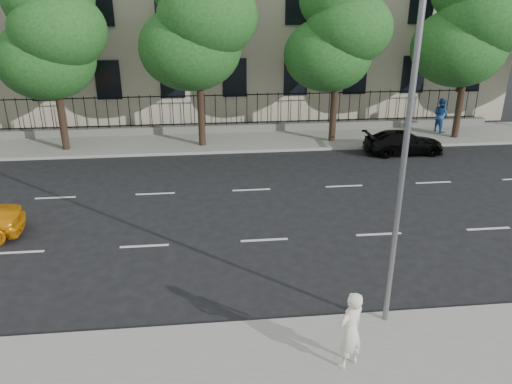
% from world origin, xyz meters
% --- Properties ---
extents(ground, '(120.00, 120.00, 0.00)m').
position_xyz_m(ground, '(0.00, 0.00, 0.00)').
color(ground, black).
rests_on(ground, ground).
extents(near_sidewalk, '(60.00, 4.00, 0.15)m').
position_xyz_m(near_sidewalk, '(0.00, -4.00, 0.07)').
color(near_sidewalk, gray).
rests_on(near_sidewalk, ground).
extents(far_sidewalk, '(60.00, 4.00, 0.15)m').
position_xyz_m(far_sidewalk, '(0.00, 14.00, 0.07)').
color(far_sidewalk, gray).
rests_on(far_sidewalk, ground).
extents(lane_markings, '(49.60, 4.62, 0.01)m').
position_xyz_m(lane_markings, '(0.00, 4.75, 0.01)').
color(lane_markings, silver).
rests_on(lane_markings, ground).
extents(iron_fence, '(30.00, 0.50, 2.20)m').
position_xyz_m(iron_fence, '(0.00, 15.70, 0.65)').
color(iron_fence, slate).
rests_on(iron_fence, far_sidewalk).
extents(street_light, '(0.25, 3.32, 8.05)m').
position_xyz_m(street_light, '(2.50, -1.77, 5.15)').
color(street_light, slate).
rests_on(street_light, near_sidewalk).
extents(tree_b, '(5.53, 5.12, 8.97)m').
position_xyz_m(tree_b, '(-8.96, 13.36, 5.84)').
color(tree_b, '#382619').
rests_on(tree_b, far_sidewalk).
extents(tree_c, '(5.89, 5.50, 9.80)m').
position_xyz_m(tree_c, '(-1.96, 13.36, 6.41)').
color(tree_c, '#382619').
rests_on(tree_c, far_sidewalk).
extents(tree_d, '(5.34, 4.94, 8.84)m').
position_xyz_m(tree_d, '(5.04, 13.36, 5.84)').
color(tree_d, '#382619').
rests_on(tree_d, far_sidewalk).
extents(tree_e, '(5.71, 5.31, 9.46)m').
position_xyz_m(tree_e, '(12.04, 13.36, 6.20)').
color(tree_e, '#382619').
rests_on(tree_e, far_sidewalk).
extents(black_sedan, '(4.06, 1.66, 1.18)m').
position_xyz_m(black_sedan, '(8.19, 11.08, 0.59)').
color(black_sedan, black).
rests_on(black_sedan, ground).
extents(woman_near, '(0.82, 0.74, 1.88)m').
position_xyz_m(woman_near, '(1.10, -3.81, 1.09)').
color(woman_near, white).
rests_on(woman_near, near_sidewalk).
extents(pedestrian_far, '(1.01, 1.13, 1.93)m').
position_xyz_m(pedestrian_far, '(11.59, 14.33, 1.12)').
color(pedestrian_far, '#1E4A8F').
rests_on(pedestrian_far, far_sidewalk).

